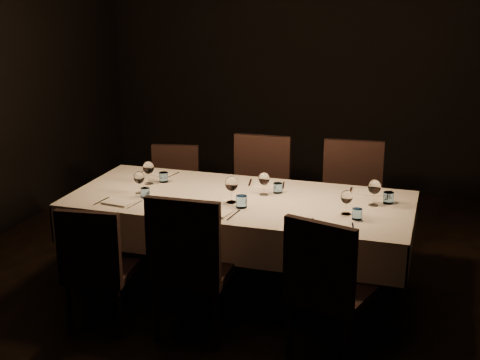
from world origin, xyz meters
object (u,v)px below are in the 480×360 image
(chair_far_right, at_px, (351,199))
(chair_far_left, at_px, (174,190))
(chair_far_center, at_px, (258,192))
(chair_near_left, at_px, (96,263))
(chair_near_center, at_px, (190,261))
(chair_near_right, at_px, (327,283))
(dining_table, at_px, (240,207))

(chair_far_right, bearing_deg, chair_far_left, 174.98)
(chair_far_center, bearing_deg, chair_near_left, -114.80)
(chair_near_center, distance_m, chair_near_right, 0.90)
(chair_far_left, height_order, chair_far_center, chair_far_center)
(chair_near_left, distance_m, chair_far_left, 1.65)
(dining_table, bearing_deg, chair_near_left, -131.85)
(chair_near_left, xyz_separation_m, chair_far_right, (1.46, 1.64, 0.06))
(chair_near_center, xyz_separation_m, chair_near_right, (0.90, -0.02, -0.02))
(chair_near_right, relative_size, chair_far_center, 0.94)
(chair_near_right, bearing_deg, chair_near_left, 19.39)
(dining_table, relative_size, chair_far_center, 2.45)
(chair_near_left, bearing_deg, chair_near_center, -178.51)
(dining_table, relative_size, chair_far_right, 2.44)
(chair_near_center, relative_size, chair_far_right, 0.99)
(chair_near_right, relative_size, chair_far_left, 1.10)
(dining_table, xyz_separation_m, chair_near_right, (0.79, -0.76, -0.16))
(chair_near_left, bearing_deg, chair_far_right, -138.21)
(chair_near_center, distance_m, chair_far_right, 1.76)
(chair_near_center, xyz_separation_m, chair_far_left, (-0.77, 1.55, -0.06))
(chair_far_left, xyz_separation_m, chair_far_right, (1.59, -0.00, 0.07))
(dining_table, xyz_separation_m, chair_near_center, (-0.11, -0.75, -0.13))
(chair_near_center, relative_size, chair_near_right, 1.05)
(chair_near_left, bearing_deg, chair_far_center, -119.13)
(dining_table, relative_size, chair_near_left, 2.81)
(chair_near_center, height_order, chair_near_right, chair_near_center)
(dining_table, bearing_deg, chair_far_left, 137.23)
(chair_near_center, height_order, chair_far_center, chair_far_center)
(chair_near_center, distance_m, chair_far_center, 1.53)
(chair_far_left, distance_m, chair_far_center, 0.80)
(dining_table, height_order, chair_far_right, chair_far_right)
(chair_near_center, bearing_deg, dining_table, -99.83)
(chair_far_left, bearing_deg, chair_near_left, -97.06)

